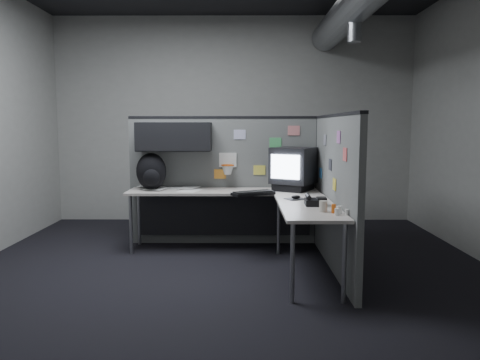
{
  "coord_description": "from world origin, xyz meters",
  "views": [
    {
      "loc": [
        0.13,
        -4.64,
        1.51
      ],
      "look_at": [
        0.11,
        0.35,
        0.93
      ],
      "focal_mm": 35.0,
      "sensor_mm": 36.0,
      "label": 1
    }
  ],
  "objects_px": {
    "desk": "(243,204)",
    "backpack": "(151,172)",
    "keyboard": "(253,193)",
    "monitor": "(293,168)",
    "phone": "(315,201)"
  },
  "relations": [
    {
      "from": "desk",
      "to": "keyboard",
      "type": "xyz_separation_m",
      "value": [
        0.11,
        -0.09,
        0.14
      ]
    },
    {
      "from": "monitor",
      "to": "keyboard",
      "type": "xyz_separation_m",
      "value": [
        -0.49,
        -0.39,
        -0.25
      ]
    },
    {
      "from": "backpack",
      "to": "desk",
      "type": "bearing_deg",
      "value": -7.53
    },
    {
      "from": "desk",
      "to": "phone",
      "type": "height_order",
      "value": "phone"
    },
    {
      "from": "desk",
      "to": "keyboard",
      "type": "height_order",
      "value": "keyboard"
    },
    {
      "from": "monitor",
      "to": "keyboard",
      "type": "relative_size",
      "value": 1.2
    },
    {
      "from": "desk",
      "to": "phone",
      "type": "bearing_deg",
      "value": -48.25
    },
    {
      "from": "monitor",
      "to": "phone",
      "type": "distance_m",
      "value": 1.11
    },
    {
      "from": "desk",
      "to": "phone",
      "type": "distance_m",
      "value": 1.07
    },
    {
      "from": "keyboard",
      "to": "phone",
      "type": "bearing_deg",
      "value": -33.08
    },
    {
      "from": "monitor",
      "to": "phone",
      "type": "height_order",
      "value": "monitor"
    },
    {
      "from": "monitor",
      "to": "phone",
      "type": "xyz_separation_m",
      "value": [
        0.1,
        -1.08,
        -0.23
      ]
    },
    {
      "from": "keyboard",
      "to": "phone",
      "type": "height_order",
      "value": "phone"
    },
    {
      "from": "keyboard",
      "to": "backpack",
      "type": "distance_m",
      "value": 1.32
    },
    {
      "from": "desk",
      "to": "backpack",
      "type": "height_order",
      "value": "backpack"
    }
  ]
}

